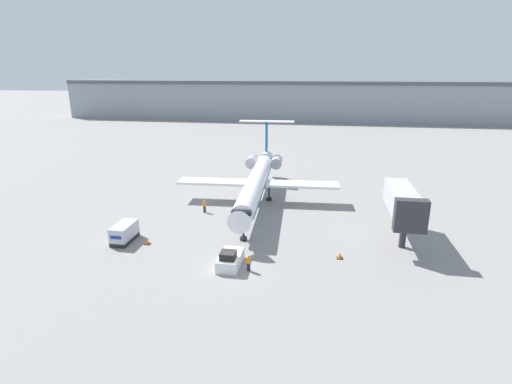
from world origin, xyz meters
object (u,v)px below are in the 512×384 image
Objects in this scene: pushback_tug at (230,259)px; luggage_cart at (124,233)px; worker_near_tug at (249,263)px; airplane_main at (258,179)px; traffic_cone_right at (340,256)px; traffic_cone_left at (147,241)px; jet_bridge at (403,203)px; worker_by_wing at (204,206)px.

pushback_tug is 13.53m from luggage_cart.
worker_near_tug is (14.90, -4.53, -0.15)m from luggage_cart.
airplane_main is 8.12× the size of pushback_tug.
worker_near_tug is at bearing -83.18° from airplane_main.
traffic_cone_right is (11.21, -16.93, -3.07)m from airplane_main.
jet_bridge reaches higher than traffic_cone_left.
traffic_cone_left is at bearing 160.95° from pushback_tug.
airplane_main is 20.75m from luggage_cart.
traffic_cone_left reaches higher than traffic_cone_right.
luggage_cart is (-12.96, 3.86, 0.31)m from pushback_tug.
traffic_cone_left is at bearing 160.95° from worker_near_tug.
luggage_cart is at bearing -120.20° from worker_by_wing.
traffic_cone_left is at bearing 179.70° from traffic_cone_right.
traffic_cone_right is at bearing -139.92° from jet_bridge.
airplane_main is 19.61m from traffic_cone_left.
worker_near_tug is at bearing -59.81° from worker_by_wing.
luggage_cart is 0.37× the size of jet_bridge.
airplane_main reaches higher than traffic_cone_left.
worker_by_wing is 11.41m from traffic_cone_left.
airplane_main is 19.55× the size of worker_near_tug.
pushback_tug is at bearing -64.65° from worker_by_wing.
worker_near_tug is 17.44m from worker_by_wing.
traffic_cone_right is at bearing 25.10° from worker_near_tug.
traffic_cone_left is (2.79, -0.35, -0.69)m from luggage_cart.
jet_bridge is at bearing 27.54° from pushback_tug.
traffic_cone_left is (-3.34, -10.89, -0.62)m from worker_by_wing.
pushback_tug is 0.39× the size of jet_bridge.
jet_bridge is (17.92, -11.28, 1.07)m from airplane_main.
pushback_tug is at bearing -19.05° from traffic_cone_left.
luggage_cart reaches higher than worker_by_wing.
traffic_cone_right is (10.64, 3.40, -0.40)m from pushback_tug.
traffic_cone_right is 9.70m from jet_bridge.
luggage_cart is 23.62m from traffic_cone_right.
airplane_main is 3.15× the size of jet_bridge.
worker_near_tug is 0.93× the size of worker_by_wing.
worker_by_wing is at bearing 147.80° from traffic_cone_right.
worker_near_tug reaches higher than traffic_cone_right.
jet_bridge reaches higher than pushback_tug.
pushback_tug is 19.93m from jet_bridge.
jet_bridge is at bearing -12.48° from worker_by_wing.
pushback_tug is (0.57, -20.33, -2.66)m from airplane_main.
worker_by_wing is 20.65m from traffic_cone_right.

